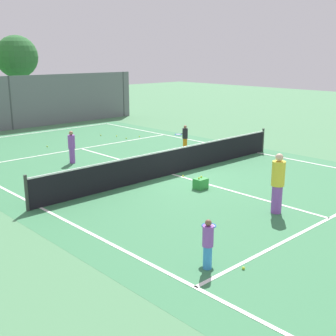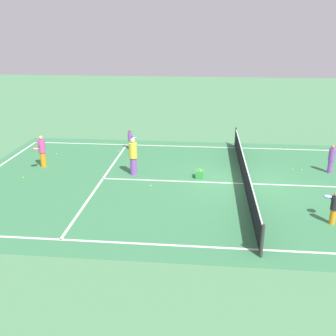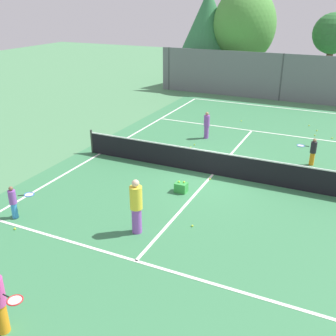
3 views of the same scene
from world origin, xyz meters
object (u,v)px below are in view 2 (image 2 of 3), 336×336
Objects in this scene: player_0 at (331,159)px; ball_crate at (199,174)px; tennis_ball_6 at (232,183)px; tennis_ball_9 at (23,177)px; tennis_ball_1 at (151,186)px; player_4 at (133,156)px; player_3 at (130,139)px; tennis_ball_11 at (57,154)px; tennis_ball_8 at (302,170)px; player_1 at (334,207)px; tennis_ball_4 at (119,151)px; player_2 at (42,151)px; tennis_ball_5 at (292,170)px.

ball_crate is at bearing -78.40° from player_0.
tennis_ball_9 is at bearing -88.58° from tennis_ball_6.
player_0 is 8.70m from tennis_ball_1.
player_4 is 4.71m from tennis_ball_6.
tennis_ball_11 is at bearing -70.31° from player_3.
player_4 reaches higher than tennis_ball_8.
player_1 reaches higher than tennis_ball_1.
tennis_ball_6 and tennis_ball_9 have the same top height.
player_3 is 4.12m from player_4.
player_0 is at bearing 77.61° from tennis_ball_4.
tennis_ball_9 is (0.24, -9.56, 0.00)m from tennis_ball_6.
tennis_ball_5 is at bearing 93.02° from player_2.
player_0 is at bearing 96.98° from player_4.
tennis_ball_4 is (-4.93, -2.50, 0.00)m from tennis_ball_1.
player_2 reaches higher than tennis_ball_11.
tennis_ball_8 is at bearing 83.98° from tennis_ball_11.
tennis_ball_11 is at bearing -96.06° from player_0.
tennis_ball_1 is 1.00× the size of tennis_ball_5.
player_0 is at bearing 107.18° from tennis_ball_1.
player_0 is 20.80× the size of tennis_ball_6.
player_1 is 5.47m from tennis_ball_8.
tennis_ball_1 is at bearing -67.48° from tennis_ball_5.
player_3 is 17.10× the size of tennis_ball_5.
tennis_ball_4 is 1.00× the size of tennis_ball_9.
tennis_ball_1 is at bearing -111.74° from player_1.
tennis_ball_4 is at bearing 131.83° from player_2.
player_3 is 17.10× the size of tennis_ball_8.
tennis_ball_11 is at bearing -109.34° from ball_crate.
player_4 is at bearing -80.23° from tennis_ball_5.
player_0 is 13.98m from player_2.
tennis_ball_8 and tennis_ball_9 have the same top height.
tennis_ball_6 is at bearing 54.96° from tennis_ball_4.
player_3 is (-8.16, -8.76, -0.03)m from player_1.
player_2 is (0.48, -13.97, 0.12)m from player_0.
tennis_ball_6 is at bearing 67.13° from ball_crate.
tennis_ball_4 and tennis_ball_9 have the same top height.
tennis_ball_5 is at bearing 99.77° from player_4.
tennis_ball_6 is (0.62, 1.46, -0.15)m from ball_crate.
tennis_ball_11 is at bearing -74.93° from tennis_ball_4.
player_0 reaches higher than player_1.
tennis_ball_5 is at bearing 112.52° from tennis_ball_1.
player_2 is 1.85m from tennis_ball_9.
player_0 is 14.45m from tennis_ball_9.
player_0 reaches higher than tennis_ball_11.
tennis_ball_1 is 7.13m from tennis_ball_5.
tennis_ball_5 is at bearing 107.77° from ball_crate.
player_0 is at bearing 83.59° from tennis_ball_8.
tennis_ball_1 is 3.63m from tennis_ball_6.
tennis_ball_1 is (1.42, 1.00, -0.87)m from player_4.
player_4 is 7.76m from tennis_ball_5.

